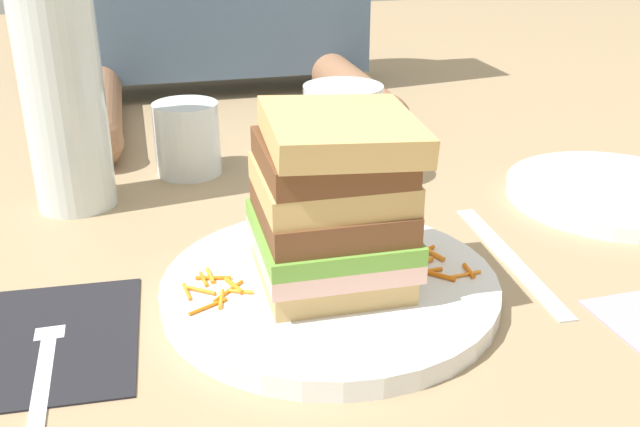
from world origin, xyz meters
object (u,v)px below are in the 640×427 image
Objects in this scene: knife at (512,260)px; sandwich at (332,203)px; water_bottle at (58,63)px; juice_glass at (343,139)px; empty_tumbler_0 at (187,139)px; side_plate at (613,192)px; napkin_dark at (49,339)px; empty_tumbler_1 at (340,122)px; fork at (45,354)px; main_plate at (330,287)px.

sandwich is at bearing -173.55° from knife.
knife is (0.16, 0.02, -0.08)m from sandwich.
juice_glass is at bearing -1.12° from water_bottle.
empty_tumbler_0 is at bearing 156.57° from juice_glass.
empty_tumbler_0 is 0.44m from side_plate.
empty_tumbler_1 is (0.30, 0.33, 0.03)m from napkin_dark.
fork is 2.15× the size of empty_tumbler_0.
empty_tumbler_0 reaches higher than empty_tumbler_1.
side_plate is at bearing -24.19° from juice_glass.
juice_glass is (0.27, 0.24, 0.05)m from napkin_dark.
fork is 0.38m from juice_glass.
main_plate is 0.24m from juice_glass.
side_plate is (0.22, -0.20, -0.03)m from empty_tumbler_1.
napkin_dark is at bearing -166.52° from side_plate.
napkin_dark is 0.72× the size of side_plate.
main_plate is at bearing 135.47° from sandwich.
sandwich is 0.42× the size of water_bottle.
water_bottle reaches higher than sandwich.
fork is (-0.20, -0.03, -0.07)m from sandwich.
napkin_dark is at bearing 90.06° from fork.
side_plate is at bearing 19.87° from sandwich.
knife is at bearing 6.45° from sandwich.
knife is 0.31m from empty_tumbler_1.
juice_glass is at bearing -103.84° from empty_tumbler_1.
juice_glass reaches higher than knife.
main_plate is 0.30m from empty_tumbler_0.
main_plate is at bearing -173.90° from knife.
empty_tumbler_1 is at bearing 73.18° from main_plate.
fork is 0.30m from water_bottle.
juice_glass is (0.07, 0.23, -0.03)m from sandwich.
fork is at bearing -110.49° from empty_tumbler_0.
fork is 0.54m from side_plate.
sandwich reaches higher than empty_tumbler_0.
fork is 0.35m from empty_tumbler_0.
empty_tumbler_1 is 0.38× the size of side_plate.
knife is 2.58× the size of empty_tumbler_1.
sandwich is at bearing -44.53° from main_plate.
empty_tumbler_1 is at bearing 47.96° from napkin_dark.
juice_glass is (0.27, 0.26, 0.04)m from fork.
main_plate is at bearing 9.21° from fork.
empty_tumbler_0 is at bearing 68.13° from napkin_dark.
fork is at bearing -91.84° from water_bottle.
empty_tumbler_1 is at bearing 8.80° from empty_tumbler_0.
empty_tumbler_1 is (0.02, 0.09, -0.01)m from juice_glass.
napkin_dark is 1.91× the size of empty_tumbler_1.
water_bottle reaches higher than side_plate.
juice_glass is at bearing 43.31° from fork.
side_plate is (0.52, 0.15, 0.00)m from fork.
sandwich is at bearing 2.65° from napkin_dark.
main_plate is 0.16m from knife.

